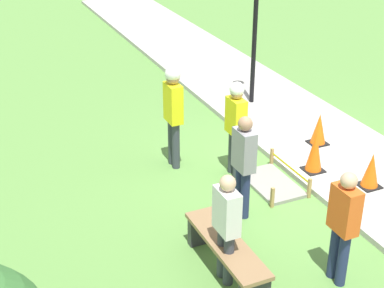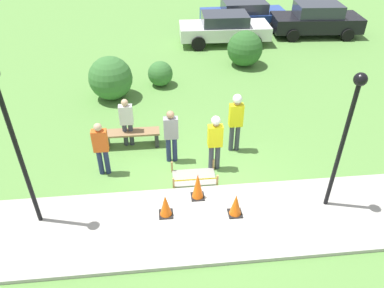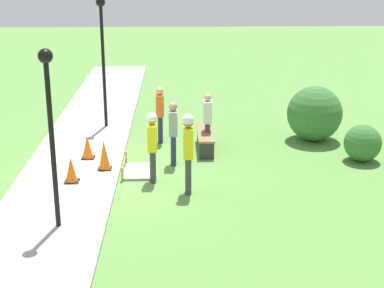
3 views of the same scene
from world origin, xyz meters
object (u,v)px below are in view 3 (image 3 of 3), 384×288
Objects in this scene: worker_supervisor at (152,141)px; lamppost_far at (102,44)px; worker_assistant at (188,146)px; traffic_cone_far_patch at (104,155)px; park_bench at (205,138)px; bystander_in_orange_shirt at (160,112)px; bystander_in_gray_shirt at (208,118)px; traffic_cone_sidewalk_edge at (71,170)px; lamppost_near at (50,112)px; traffic_cone_near_patch at (88,147)px; bystander_in_white_shirt at (173,130)px.

worker_supervisor is 0.44× the size of lamppost_far.
lamppost_far reaches higher than worker_assistant.
park_bench is (-1.74, 2.62, -0.11)m from traffic_cone_far_patch.
bystander_in_orange_shirt is at bearing 51.54° from lamppost_far.
park_bench is at bearing -33.11° from bystander_in_gray_shirt.
lamppost_far is at bearing -159.91° from worker_supervisor.
lamppost_far is at bearing 176.39° from traffic_cone_sidewalk_edge.
bystander_in_gray_shirt is at bearing 124.42° from traffic_cone_far_patch.
bystander_in_orange_shirt is (-2.46, 1.34, 0.45)m from traffic_cone_far_patch.
bystander_in_gray_shirt reaches higher than traffic_cone_sidewalk_edge.
lamppost_near reaches higher than bystander_in_orange_shirt.
worker_assistant reaches higher than bystander_in_orange_shirt.
lamppost_far reaches higher than worker_supervisor.
bystander_in_gray_shirt is at bearing 147.10° from lamppost_near.
traffic_cone_near_patch is 0.17× the size of lamppost_near.
traffic_cone_sidewalk_edge is at bearing -100.44° from worker_assistant.
bystander_in_white_shirt reaches higher than bystander_in_orange_shirt.
traffic_cone_far_patch is 3.79m from lamppost_near.
lamppost_near is 7.02m from lamppost_far.
traffic_cone_near_patch is 1.00m from traffic_cone_far_patch.
bystander_in_orange_shirt is at bearing 178.05° from worker_supervisor.
traffic_cone_sidewalk_edge is 5.20m from lamppost_far.
bystander_in_orange_shirt is 1.48m from bystander_in_gray_shirt.
lamppost_near reaches higher than traffic_cone_sidewalk_edge.
traffic_cone_near_patch is 3.28m from park_bench.
worker_assistant is at bearing -10.78° from bystander_in_gray_shirt.
lamppost_far reaches higher than traffic_cone_near_patch.
lamppost_far reaches higher than park_bench.
traffic_cone_far_patch is at bearing -72.13° from bystander_in_white_shirt.
bystander_in_orange_shirt is (-3.07, 0.10, -0.10)m from worker_supervisor.
worker_assistant is at bearing 124.76° from lamppost_near.
lamppost_far is at bearing -147.15° from bystander_in_white_shirt.
traffic_cone_near_patch is at bearing -74.04° from park_bench.
worker_assistant is at bearing 48.75° from worker_supervisor.
traffic_cone_near_patch is 2.35m from bystander_in_white_shirt.
lamppost_far is (-2.10, -3.01, 2.31)m from park_bench.
bystander_in_white_shirt is at bearing -36.93° from park_bench.
lamppost_near is at bearing 3.00° from traffic_cone_sidewalk_edge.
bystander_in_white_shirt is 0.43× the size of lamppost_far.
worker_supervisor is (1.45, 1.77, 0.62)m from traffic_cone_near_patch.
bystander_in_orange_shirt is (-3.81, -0.73, -0.22)m from worker_assistant.
traffic_cone_far_patch is at bearing 169.95° from lamppost_near.
traffic_cone_sidewalk_edge is at bearing -59.98° from bystander_in_white_shirt.
bystander_in_white_shirt reaches higher than traffic_cone_near_patch.
bystander_in_gray_shirt is at bearing 146.89° from park_bench.
lamppost_far is (-3.00, 0.15, 2.27)m from traffic_cone_near_patch.
park_bench is 4.33m from lamppost_far.
worker_supervisor is 0.91× the size of worker_assistant.
worker_assistant reaches higher than traffic_cone_near_patch.
bystander_in_white_shirt reaches higher than traffic_cone_sidewalk_edge.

